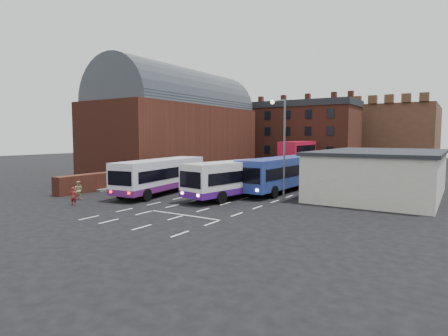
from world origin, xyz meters
The scene contains 13 objects.
ground centered at (0.00, 0.00, 0.00)m, with size 180.00×180.00×0.00m, color black.
railway_station centered at (-15.50, 21.00, 7.64)m, with size 12.00×28.00×16.00m.
forecourt_wall centered at (-10.20, 2.00, 0.90)m, with size 1.20×10.00×1.80m, color #602B1E.
cream_building centered at (15.00, 14.00, 2.16)m, with size 10.40×16.40×4.25m.
brick_terrace centered at (-6.00, 46.00, 5.50)m, with size 22.00×10.00×11.00m, color brown.
castle_keep centered at (6.00, 66.00, 6.00)m, with size 22.00×22.00×12.00m, color brown.
bus_white_outbound centered at (-3.27, 3.76, 1.97)m, with size 4.48×12.47×3.33m.
bus_white_inbound centered at (4.12, 6.12, 1.96)m, with size 4.79×12.44×3.31m.
bus_blue centered at (6.00, 11.08, 2.03)m, with size 3.55×12.70×3.44m.
bus_red_double centered at (-0.75, 33.14, 2.54)m, with size 3.76×12.12×4.78m.
street_lamp centered at (8.32, 6.18, 5.29)m, with size 1.68×0.83×8.76m.
pedestrian_red centered at (-5.01, -4.82, 0.74)m, with size 0.54×0.36×1.49m, color maroon.
pedestrian_beige centered at (-7.08, -2.85, 0.82)m, with size 0.80×0.62×1.65m, color tan.
Camera 1 is at (21.41, -23.49, 5.57)m, focal length 30.00 mm.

